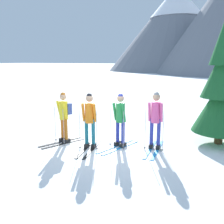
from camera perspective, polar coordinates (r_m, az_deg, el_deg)
The scene contains 7 objects.
ground_plane at distance 8.10m, azimuth -1.35°, elevation -7.92°, with size 400.00×400.00×0.00m, color white.
skier_in_yellow at distance 8.45m, azimuth -10.79°, elevation -0.58°, with size 0.91×1.58×1.70m.
skier_in_orange at distance 7.78m, azimuth -5.09°, elevation -1.51°, with size 0.69×1.78×1.73m.
skier_in_green at distance 7.89m, azimuth 1.85°, elevation -1.42°, with size 0.78×1.73×1.70m.
skier_in_pink at distance 7.79m, azimuth 9.83°, elevation -1.16°, with size 0.61×1.78×1.78m.
pine_tree_near at distance 8.76m, azimuth 23.83°, elevation 5.85°, with size 1.79×1.79×4.32m.
mountain_ridge_distant at distance 64.60m, azimuth 20.88°, elevation 19.19°, with size 50.29×45.21×25.33m.
Camera 1 is at (3.46, -6.81, 2.70)m, focal length 40.49 mm.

